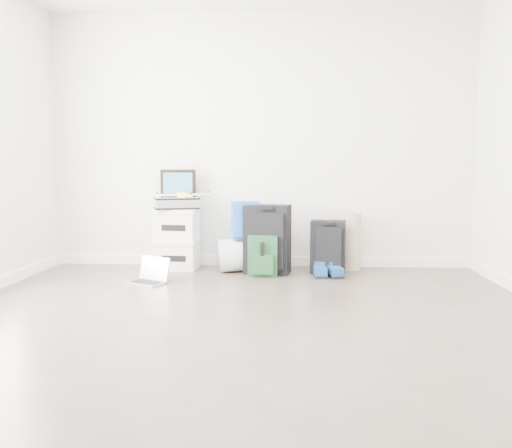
# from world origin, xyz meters

# --- Properties ---
(ground) EXTENTS (5.00, 5.00, 0.00)m
(ground) POSITION_xyz_m (0.00, 0.00, 0.00)
(ground) COLOR #3D322C
(ground) RESTS_ON ground
(room_envelope) EXTENTS (4.52, 5.02, 2.71)m
(room_envelope) POSITION_xyz_m (0.00, 0.02, 1.72)
(room_envelope) COLOR silver
(room_envelope) RESTS_ON ground
(boxes_stack) EXTENTS (0.47, 0.39, 0.63)m
(boxes_stack) POSITION_xyz_m (-0.86, 2.25, 0.32)
(boxes_stack) COLOR silver
(boxes_stack) RESTS_ON ground
(briefcase) EXTENTS (0.52, 0.45, 0.13)m
(briefcase) POSITION_xyz_m (-0.86, 2.25, 0.70)
(briefcase) COLOR #B2B2B7
(briefcase) RESTS_ON boxes_stack
(painting) EXTENTS (0.38, 0.04, 0.28)m
(painting) POSITION_xyz_m (-0.86, 2.34, 0.90)
(painting) COLOR black
(painting) RESTS_ON briefcase
(drone) EXTENTS (0.52, 0.52, 0.05)m
(drone) POSITION_xyz_m (-0.78, 2.23, 0.79)
(drone) COLOR yellow
(drone) RESTS_ON briefcase
(duffel_bag) EXTENTS (0.62, 0.50, 0.34)m
(duffel_bag) POSITION_xyz_m (-0.14, 2.18, 0.17)
(duffel_bag) COLOR #93959B
(duffel_bag) RESTS_ON ground
(blue_backpack) EXTENTS (0.31, 0.26, 0.39)m
(blue_backpack) POSITION_xyz_m (-0.14, 2.15, 0.52)
(blue_backpack) COLOR #1A53AE
(blue_backpack) RESTS_ON duffel_bag
(large_suitcase) EXTENTS (0.48, 0.36, 0.69)m
(large_suitcase) POSITION_xyz_m (0.10, 2.06, 0.35)
(large_suitcase) COLOR black
(large_suitcase) RESTS_ON ground
(green_backpack) EXTENTS (0.29, 0.21, 0.40)m
(green_backpack) POSITION_xyz_m (0.06, 1.92, 0.19)
(green_backpack) COLOR #12331D
(green_backpack) RESTS_ON ground
(carry_on) EXTENTS (0.37, 0.27, 0.53)m
(carry_on) POSITION_xyz_m (0.70, 2.10, 0.27)
(carry_on) COLOR black
(carry_on) RESTS_ON ground
(shoes) EXTENTS (0.30, 0.33, 0.10)m
(shoes) POSITION_xyz_m (0.69, 1.94, 0.05)
(shoes) COLOR black
(shoes) RESTS_ON ground
(rolled_rug) EXTENTS (0.19, 0.19, 0.59)m
(rolled_rug) POSITION_xyz_m (0.97, 2.33, 0.30)
(rolled_rug) COLOR tan
(rolled_rug) RESTS_ON ground
(laptop) EXTENTS (0.40, 0.36, 0.24)m
(laptop) POSITION_xyz_m (-0.98, 1.54, 0.06)
(laptop) COLOR silver
(laptop) RESTS_ON ground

